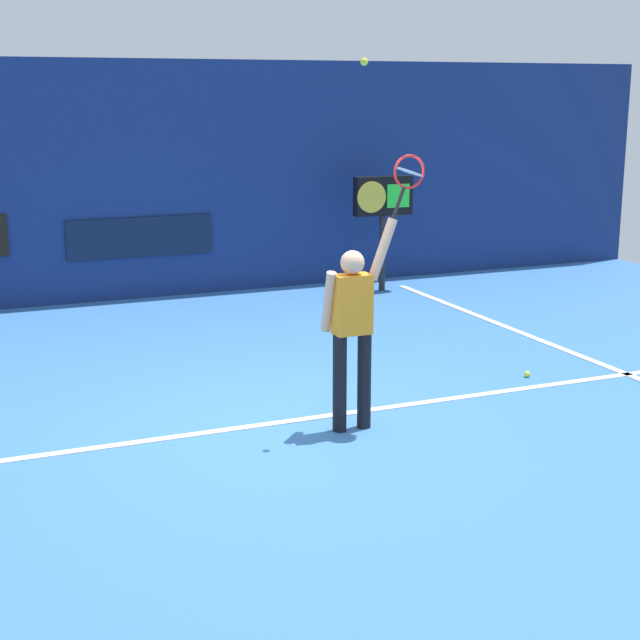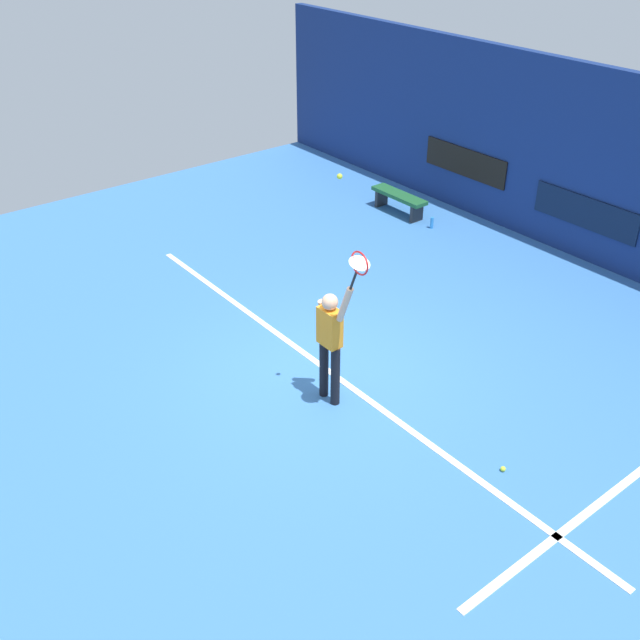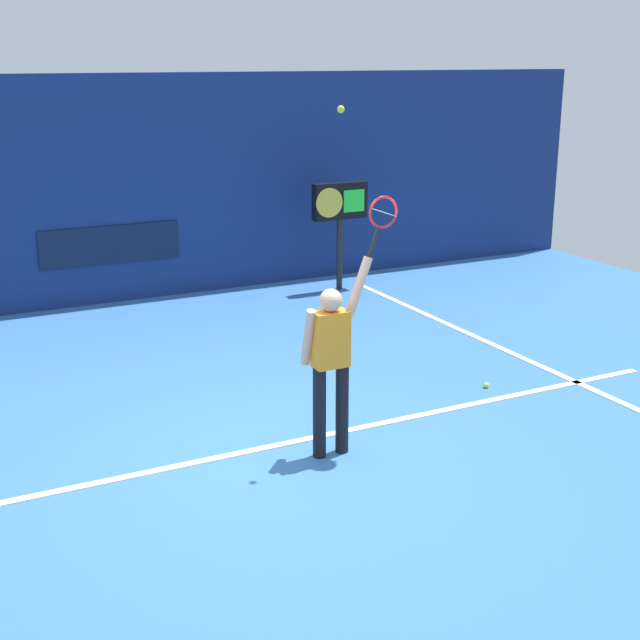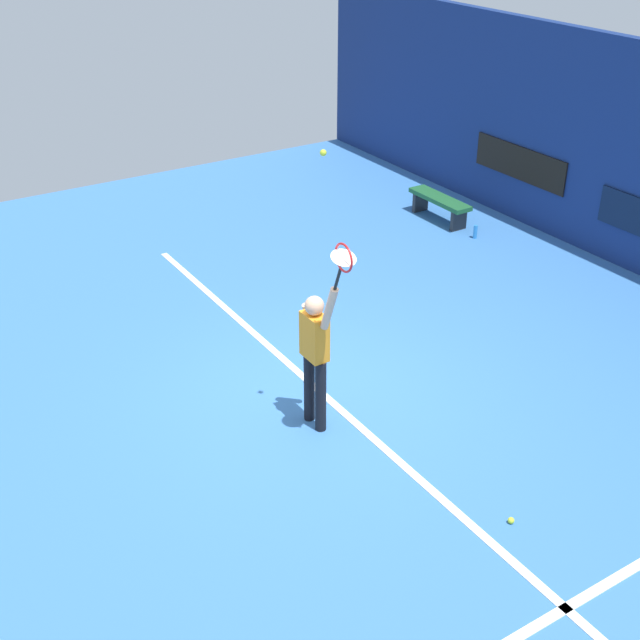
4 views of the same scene
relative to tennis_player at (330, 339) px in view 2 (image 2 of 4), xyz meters
The scene contains 11 objects.
ground_plane 1.17m from the tennis_player, 147.97° to the left, with size 18.00×18.00×0.00m, color #3870B2.
back_wall 6.71m from the tennis_player, 94.24° to the left, with size 18.00×0.20×3.54m, color navy.
sponsor_banner_center 6.55m from the tennis_player, 94.32° to the left, with size 2.20×0.03×0.60m, color #0C1933.
sponsor_banner_portside 7.41m from the tennis_player, 118.14° to the left, with size 2.20×0.03×0.60m, color black.
court_baseline 1.19m from the tennis_player, 140.79° to the left, with size 10.00×0.10×0.01m, color white.
tennis_player is the anchor object (origin of this frame).
tennis_racket 1.43m from the tennis_player, ahead, with size 0.40×0.27×0.62m.
tennis_ball 2.32m from the tennis_player, 17.51° to the left, with size 0.07×0.07×0.07m, color #CCE033.
court_bench 6.81m from the tennis_player, 128.25° to the left, with size 1.40×0.36×0.45m.
water_bottle 6.27m from the tennis_player, 120.92° to the left, with size 0.07×0.07×0.24m, color #338CD8.
spare_ball 2.78m from the tennis_player, 17.12° to the left, with size 0.07×0.07×0.07m, color #CCE033.
Camera 2 is at (6.93, -5.58, 6.41)m, focal length 41.35 mm.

